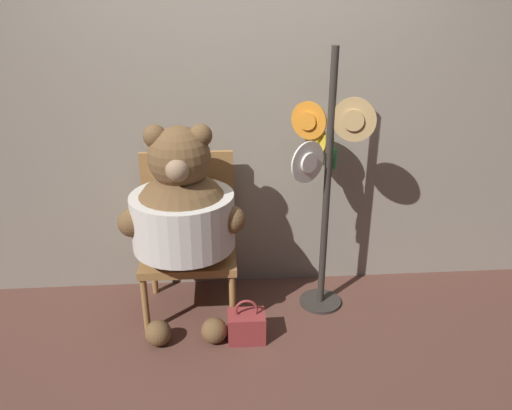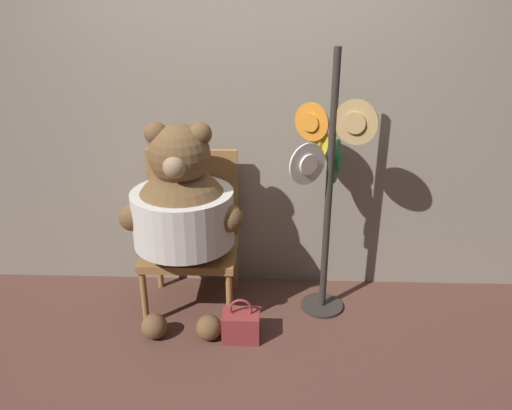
{
  "view_description": "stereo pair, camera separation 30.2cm",
  "coord_description": "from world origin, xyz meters",
  "px_view_note": "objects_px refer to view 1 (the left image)",
  "views": [
    {
      "loc": [
        -0.11,
        -2.43,
        1.96
      ],
      "look_at": [
        0.1,
        0.34,
        0.76
      ],
      "focal_mm": 35.0,
      "sensor_mm": 36.0,
      "label": 1
    },
    {
      "loc": [
        0.2,
        -2.44,
        1.96
      ],
      "look_at": [
        0.1,
        0.34,
        0.76
      ],
      "focal_mm": 35.0,
      "sensor_mm": 36.0,
      "label": 2
    }
  ],
  "objects_px": {
    "teddy_bear": "(183,214)",
    "handbag_on_ground": "(247,326)",
    "hat_display_rack": "(325,178)",
    "chair": "(189,232)"
  },
  "relations": [
    {
      "from": "hat_display_rack",
      "to": "handbag_on_ground",
      "type": "bearing_deg",
      "value": -143.85
    },
    {
      "from": "teddy_bear",
      "to": "hat_display_rack",
      "type": "bearing_deg",
      "value": 7.65
    },
    {
      "from": "teddy_bear",
      "to": "handbag_on_ground",
      "type": "relative_size",
      "value": 4.53
    },
    {
      "from": "chair",
      "to": "teddy_bear",
      "type": "bearing_deg",
      "value": -95.49
    },
    {
      "from": "chair",
      "to": "hat_display_rack",
      "type": "distance_m",
      "value": 0.93
    },
    {
      "from": "teddy_bear",
      "to": "hat_display_rack",
      "type": "distance_m",
      "value": 0.9
    },
    {
      "from": "handbag_on_ground",
      "to": "hat_display_rack",
      "type": "bearing_deg",
      "value": 36.15
    },
    {
      "from": "chair",
      "to": "hat_display_rack",
      "type": "height_order",
      "value": "hat_display_rack"
    },
    {
      "from": "hat_display_rack",
      "to": "handbag_on_ground",
      "type": "distance_m",
      "value": 1.02
    },
    {
      "from": "hat_display_rack",
      "to": "handbag_on_ground",
      "type": "relative_size",
      "value": 5.97
    }
  ]
}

